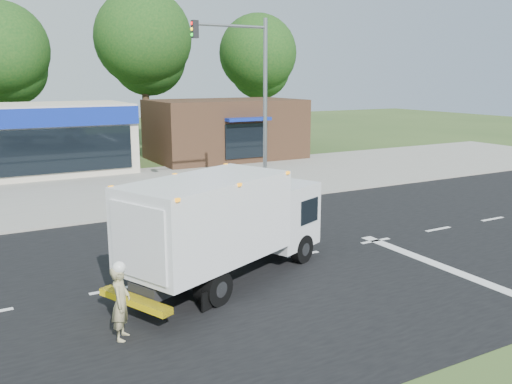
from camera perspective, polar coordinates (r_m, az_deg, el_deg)
ground at (r=17.27m, az=4.89°, el=-6.62°), size 120.00×120.00×0.00m
road_asphalt at (r=17.26m, az=4.89°, el=-6.60°), size 60.00×14.00×0.02m
sidewalk at (r=24.23m, az=-5.94°, el=-1.03°), size 60.00×2.40×0.12m
parking_apron at (r=29.55m, az=-10.36°, el=1.11°), size 60.00×9.00×0.02m
lane_markings at (r=17.02m, az=11.26°, el=-7.03°), size 55.20×7.00×0.01m
ems_box_truck at (r=14.62m, az=-3.28°, el=-2.99°), size 7.01×4.61×2.99m
emergency_worker at (r=12.03m, az=-14.04°, el=-11.09°), size 0.63×0.71×1.74m
brown_storefront at (r=37.39m, az=-3.22°, el=6.63°), size 10.00×6.70×4.00m
traffic_signal_pole at (r=24.09m, az=-0.38°, el=10.64°), size 3.51×0.25×8.00m
background_trees at (r=42.58m, az=-18.21°, el=13.97°), size 36.77×7.39×12.10m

